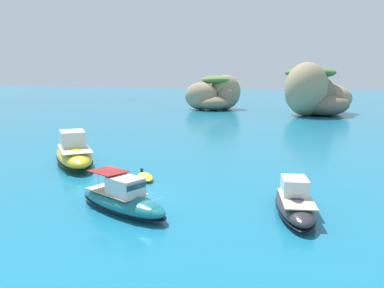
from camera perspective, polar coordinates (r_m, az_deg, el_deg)
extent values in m
plane|color=#197093|center=(26.37, -9.13, -7.87)|extent=(400.00, 400.00, 0.00)
ellipsoid|color=#756651|center=(81.05, 18.19, 7.00)|extent=(10.47, 10.26, 8.10)
ellipsoid|color=#9E8966|center=(79.99, 16.93, 7.95)|extent=(10.37, 12.31, 10.67)
ellipsoid|color=#84755B|center=(86.84, 18.02, 7.64)|extent=(8.10, 8.22, 9.40)
ellipsoid|color=#756651|center=(81.16, 19.41, 5.70)|extent=(13.41, 13.43, 4.61)
ellipsoid|color=#9E8966|center=(86.22, 19.32, 6.55)|extent=(13.48, 12.44, 6.40)
ellipsoid|color=#517538|center=(83.15, 17.46, 10.25)|extent=(10.28, 9.34, 2.39)
ellipsoid|color=#9E8966|center=(91.53, 5.08, 7.84)|extent=(9.18, 8.90, 8.17)
ellipsoid|color=#9E8966|center=(89.62, 1.40, 7.26)|extent=(10.08, 8.99, 6.42)
ellipsoid|color=#84755B|center=(88.71, 3.32, 6.25)|extent=(11.35, 11.41, 3.43)
ellipsoid|color=#84755B|center=(89.51, 5.05, 6.99)|extent=(6.72, 7.05, 5.69)
ellipsoid|color=#756651|center=(91.64, 3.45, 6.60)|extent=(5.16, 5.21, 4.12)
ellipsoid|color=olive|center=(91.09, 3.70, 9.67)|extent=(7.11, 6.46, 1.94)
ellipsoid|color=yellow|center=(36.93, -17.42, -1.54)|extent=(8.79, 9.73, 1.72)
ellipsoid|color=black|center=(37.01, -17.39, -2.12)|extent=(8.96, 9.92, 0.21)
cube|color=#C6B793|center=(36.05, -17.35, -0.63)|extent=(5.53, 5.93, 0.06)
cube|color=silver|center=(37.17, -17.63, 0.83)|extent=(3.44, 3.54, 1.42)
cube|color=#2D4756|center=(38.56, -17.86, 1.36)|extent=(1.72, 1.50, 0.75)
cylinder|color=silver|center=(40.63, -18.09, 0.80)|extent=(1.66, 1.38, 0.04)
ellipsoid|color=#19727A|center=(23.63, -10.54, -8.53)|extent=(7.51, 5.07, 1.24)
ellipsoid|color=black|center=(23.72, -10.52, -9.16)|extent=(7.66, 5.17, 0.15)
cube|color=#C6B793|center=(23.88, -11.40, -7.02)|extent=(4.41, 3.38, 0.06)
cube|color=silver|center=(23.03, -10.07, -6.23)|extent=(2.49, 2.25, 1.02)
cube|color=#2D4756|center=(22.23, -8.39, -6.52)|extent=(0.82, 1.39, 0.54)
cylinder|color=silver|center=(21.34, -5.84, -8.49)|extent=(0.68, 1.40, 0.04)
cube|color=maroon|center=(24.13, -12.55, -4.01)|extent=(2.70, 2.47, 0.04)
cylinder|color=silver|center=(24.72, -11.06, -5.01)|extent=(0.03, 0.03, 1.16)
cylinder|color=silver|center=(23.86, -13.98, -5.69)|extent=(0.03, 0.03, 1.16)
ellipsoid|color=#2D2D33|center=(23.70, 15.26, -8.72)|extent=(3.25, 7.25, 1.19)
ellipsoid|color=black|center=(23.79, 15.23, -9.33)|extent=(3.32, 7.40, 0.14)
cube|color=#C6B793|center=(23.05, 15.51, -7.96)|extent=(2.41, 4.10, 0.06)
cube|color=silver|center=(23.72, 15.25, -6.11)|extent=(1.78, 2.18, 0.98)
cube|color=#2D4756|center=(24.65, 14.92, -5.23)|extent=(1.38, 0.46, 0.52)
cylinder|color=silver|center=(26.08, 14.45, -5.34)|extent=(1.45, 0.28, 0.04)
ellipsoid|color=yellow|center=(30.28, -7.07, -4.96)|extent=(2.39, 2.76, 0.44)
cube|color=#9E998E|center=(30.26, -7.08, -4.85)|extent=(1.54, 1.84, 0.06)
cube|color=black|center=(31.56, -7.60, -4.00)|extent=(0.28, 0.28, 0.36)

